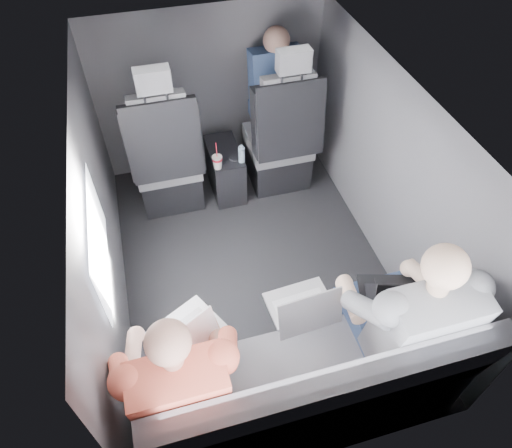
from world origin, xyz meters
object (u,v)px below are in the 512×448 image
object	(u,v)px
front_seat_left	(167,163)
soda_cup	(217,162)
laptop_white	(186,336)
laptop_black	(395,295)
center_console	(225,170)
water_bottle	(241,154)
front_seat_right	(280,144)
rear_bench	(308,389)
passenger_rear_left	(180,376)
passenger_rear_right	(401,317)
laptop_silver	(303,307)
passenger_front_right	(275,87)

from	to	relation	value
front_seat_left	soda_cup	size ratio (longest dim) A/B	5.47
soda_cup	laptop_white	bearing A→B (deg)	-107.56
laptop_white	laptop_black	distance (m)	1.09
center_console	water_bottle	xyz separation A→B (m)	(0.10, -0.17, 0.27)
front_seat_left	front_seat_right	xyz separation A→B (m)	(0.90, 0.00, 0.00)
rear_bench	soda_cup	bearing A→B (deg)	92.98
passenger_rear_left	center_console	bearing A→B (deg)	71.64
front_seat_right	rear_bench	xyz separation A→B (m)	(-0.45, -1.90, -0.09)
front_seat_left	passenger_rear_right	bearing A→B (deg)	-62.45
front_seat_right	water_bottle	world-z (taller)	front_seat_right
front_seat_right	laptop_white	size ratio (longest dim) A/B	2.74
front_seat_left	passenger_rear_right	size ratio (longest dim) A/B	0.99
front_seat_right	water_bottle	xyz separation A→B (m)	(-0.35, -0.13, 0.07)
laptop_white	laptop_silver	xyz separation A→B (m)	(0.60, 0.01, -0.00)
soda_cup	passenger_front_right	distance (m)	0.76
front_seat_left	soda_cup	xyz separation A→B (m)	(0.36, -0.15, 0.06)
laptop_silver	passenger_rear_left	size ratio (longest dim) A/B	0.29
laptop_white	passenger_rear_right	xyz separation A→B (m)	(1.05, -0.19, 0.01)
rear_bench	passenger_front_right	bearing A→B (deg)	77.61
center_console	laptop_white	bearing A→B (deg)	-108.49
front_seat_left	water_bottle	bearing A→B (deg)	-12.98
laptop_silver	passenger_rear_right	distance (m)	0.49
soda_cup	laptop_black	size ratio (longest dim) A/B	0.63
laptop_white	laptop_black	size ratio (longest dim) A/B	1.26
passenger_rear_right	passenger_front_right	distance (m)	2.07
laptop_black	water_bottle	bearing A→B (deg)	105.58
soda_cup	laptop_white	world-z (taller)	laptop_white
passenger_rear_right	passenger_front_right	world-z (taller)	passenger_rear_right
front_seat_right	center_console	distance (m)	0.49
front_seat_left	center_console	bearing A→B (deg)	5.07
center_console	passenger_rear_left	size ratio (longest dim) A/B	0.40
rear_bench	center_console	bearing A→B (deg)	90.00
rear_bench	soda_cup	size ratio (longest dim) A/B	6.92
front_seat_right	passenger_rear_right	xyz separation A→B (m)	(0.04, -1.81, 0.25)
passenger_rear_left	laptop_black	bearing A→B (deg)	6.58
laptop_silver	passenger_rear_left	xyz separation A→B (m)	(-0.66, -0.20, -0.01)
laptop_black	soda_cup	bearing A→B (deg)	112.27
soda_cup	laptop_white	size ratio (longest dim) A/B	0.50
center_console	laptop_black	world-z (taller)	laptop_black
front_seat_right	soda_cup	bearing A→B (deg)	-164.11
center_console	front_seat_right	bearing A→B (deg)	-5.07
laptop_white	passenger_rear_left	xyz separation A→B (m)	(-0.06, -0.19, -0.01)
soda_cup	passenger_rear_left	bearing A→B (deg)	-107.53
front_seat_right	laptop_silver	size ratio (longest dim) A/B	3.65
front_seat_left	center_console	size ratio (longest dim) A/B	2.64
soda_cup	laptop_silver	xyz separation A→B (m)	(0.14, -1.46, 0.17)
water_bottle	passenger_front_right	world-z (taller)	passenger_front_right
water_bottle	passenger_rear_right	size ratio (longest dim) A/B	0.11
front_seat_left	laptop_black	bearing A→B (deg)	-59.62
center_console	rear_bench	bearing A→B (deg)	-90.00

